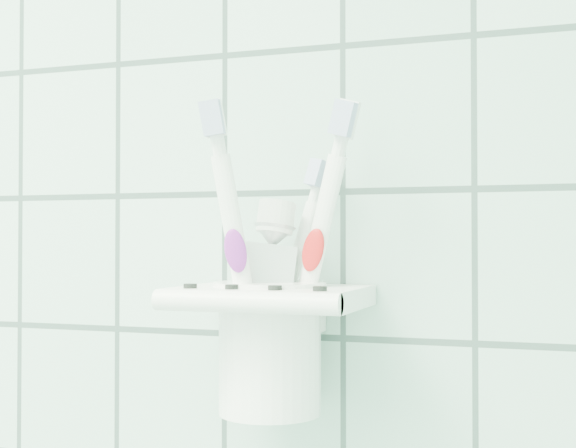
# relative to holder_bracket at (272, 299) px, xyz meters

# --- Properties ---
(holder_bracket) EXTENTS (0.13, 0.10, 0.04)m
(holder_bracket) POSITION_rel_holder_bracket_xyz_m (0.00, 0.00, 0.00)
(holder_bracket) COLOR white
(holder_bracket) RESTS_ON wall_back
(cup) EXTENTS (0.08, 0.08, 0.09)m
(cup) POSITION_rel_holder_bracket_xyz_m (-0.00, 0.00, -0.03)
(cup) COLOR white
(cup) RESTS_ON holder_bracket
(toothbrush_pink) EXTENTS (0.04, 0.04, 0.21)m
(toothbrush_pink) POSITION_rel_holder_bracket_xyz_m (-0.00, -0.01, 0.03)
(toothbrush_pink) COLOR white
(toothbrush_pink) RESTS_ON cup
(toothbrush_blue) EXTENTS (0.05, 0.03, 0.18)m
(toothbrush_blue) POSITION_rel_holder_bracket_xyz_m (-0.01, 0.01, 0.02)
(toothbrush_blue) COLOR white
(toothbrush_blue) RESTS_ON cup
(toothbrush_orange) EXTENTS (0.06, 0.03, 0.22)m
(toothbrush_orange) POSITION_rel_holder_bracket_xyz_m (0.00, 0.02, 0.04)
(toothbrush_orange) COLOR white
(toothbrush_orange) RESTS_ON cup
(toothpaste_tube) EXTENTS (0.05, 0.04, 0.15)m
(toothpaste_tube) POSITION_rel_holder_bracket_xyz_m (-0.01, -0.01, 0.01)
(toothpaste_tube) COLOR silver
(toothpaste_tube) RESTS_ON cup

